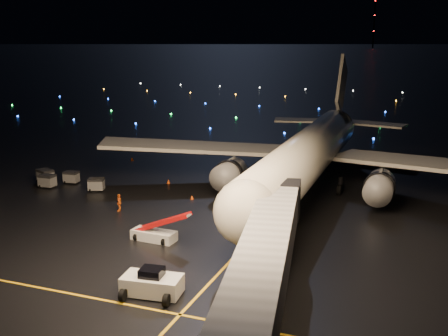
{
  "coord_description": "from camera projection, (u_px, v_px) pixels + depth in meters",
  "views": [
    {
      "loc": [
        27.36,
        -41.68,
        18.82
      ],
      "look_at": [
        6.83,
        12.0,
        5.0
      ],
      "focal_mm": 45.0,
      "sensor_mm": 36.0,
      "label": 1
    }
  ],
  "objects": [
    {
      "name": "pushback_tug",
      "position": [
        152.0,
        281.0,
        41.29
      ],
      "size": [
        4.59,
        2.78,
        2.07
      ],
      "primitive_type": "cube",
      "rotation": [
        0.0,
        0.0,
        0.12
      ],
      "color": "silver",
      "rests_on": "ground"
    },
    {
      "name": "baggage_cart_2",
      "position": [
        71.0,
        177.0,
        72.23
      ],
      "size": [
        1.92,
        1.44,
        1.52
      ],
      "primitive_type": "cube",
      "rotation": [
        0.0,
        0.0,
        0.11
      ],
      "color": "slate",
      "rests_on": "ground"
    },
    {
      "name": "crew_c",
      "position": [
        119.0,
        202.0,
        60.85
      ],
      "size": [
        0.71,
        1.19,
        1.9
      ],
      "primitive_type": "imported",
      "rotation": [
        0.0,
        0.0,
        -1.34
      ],
      "color": "orange",
      "rests_on": "ground"
    },
    {
      "name": "lane_centre",
      "position": [
        278.0,
        210.0,
        61.21
      ],
      "size": [
        0.25,
        80.0,
        0.02
      ],
      "primitive_type": "cube",
      "color": "gold",
      "rests_on": "ground"
    },
    {
      "name": "ground",
      "position": [
        391.0,
        67.0,
        324.2
      ],
      "size": [
        2000.0,
        2000.0,
        0.0
      ],
      "primitive_type": "plane",
      "color": "black",
      "rests_on": "ground"
    },
    {
      "name": "baggage_cart_3",
      "position": [
        45.0,
        176.0,
        72.2
      ],
      "size": [
        2.53,
        2.19,
        1.8
      ],
      "primitive_type": "cube",
      "rotation": [
        0.0,
        0.0,
        -0.41
      ],
      "color": "slate",
      "rests_on": "ground"
    },
    {
      "name": "belt_loader",
      "position": [
        154.0,
        225.0,
        52.09
      ],
      "size": [
        6.27,
        2.06,
        3.0
      ],
      "primitive_type": null,
      "rotation": [
        0.0,
        0.0,
        -0.06
      ],
      "color": "silver",
      "rests_on": "ground"
    },
    {
      "name": "safety_cone_2",
      "position": [
        168.0,
        181.0,
        72.22
      ],
      "size": [
        0.59,
        0.59,
        0.54
      ],
      "primitive_type": "cone",
      "rotation": [
        0.0,
        0.0,
        0.3
      ],
      "color": "#EC4D0D",
      "rests_on": "ground"
    },
    {
      "name": "safety_cone_3",
      "position": [
        132.0,
        159.0,
        85.16
      ],
      "size": [
        0.62,
        0.62,
        0.56
      ],
      "primitive_type": "cone",
      "rotation": [
        0.0,
        0.0,
        0.3
      ],
      "color": "#EC4D0D",
      "rests_on": "ground"
    },
    {
      "name": "radio_mast",
      "position": [
        374.0,
        23.0,
        737.14
      ],
      "size": [
        1.8,
        1.8,
        64.0
      ],
      "primitive_type": "cylinder",
      "color": "black",
      "rests_on": "ground"
    },
    {
      "name": "baggage_cart_1",
      "position": [
        47.0,
        181.0,
        70.21
      ],
      "size": [
        1.92,
        1.35,
        1.63
      ],
      "primitive_type": "cube",
      "rotation": [
        0.0,
        0.0,
        0.0
      ],
      "color": "slate",
      "rests_on": "ground"
    },
    {
      "name": "airliner",
      "position": [
        313.0,
        126.0,
        68.48
      ],
      "size": [
        56.02,
        53.29,
        15.66
      ],
      "primitive_type": null,
      "rotation": [
        0.0,
        0.0,
        0.01
      ],
      "color": "silver",
      "rests_on": "ground"
    },
    {
      "name": "safety_cone_0",
      "position": [
        192.0,
        197.0,
        65.3
      ],
      "size": [
        0.46,
        0.46,
        0.49
      ],
      "primitive_type": "cone",
      "rotation": [
        0.0,
        0.0,
        0.08
      ],
      "color": "#EC4D0D",
      "rests_on": "ground"
    },
    {
      "name": "safety_cone_1",
      "position": [
        231.0,
        184.0,
        70.7
      ],
      "size": [
        0.5,
        0.5,
        0.56
      ],
      "primitive_type": "cone",
      "rotation": [
        0.0,
        0.0,
        -0.02
      ],
      "color": "#EC4D0D",
      "rests_on": "ground"
    },
    {
      "name": "baggage_cart_0",
      "position": [
        96.0,
        185.0,
        68.64
      ],
      "size": [
        2.21,
        1.88,
        1.59
      ],
      "primitive_type": "cube",
      "rotation": [
        0.0,
        0.0,
        0.36
      ],
      "color": "slate",
      "rests_on": "ground"
    },
    {
      "name": "taxiway_lights",
      "position": [
        327.0,
        106.0,
        147.98
      ],
      "size": [
        164.0,
        92.0,
        0.36
      ],
      "primitive_type": null,
      "color": "black",
      "rests_on": "ground"
    }
  ]
}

